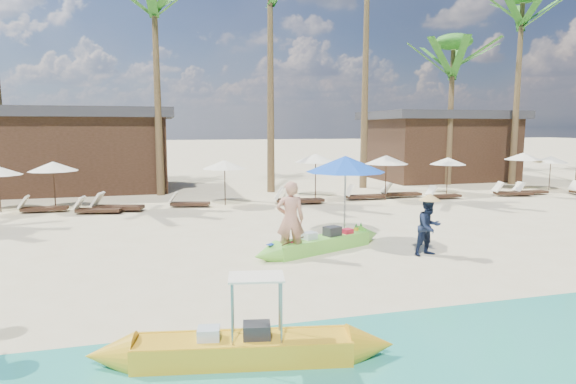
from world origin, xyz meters
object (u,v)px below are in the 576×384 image
object	(u,v)px
yellow_canoe	(243,349)
tourist	(290,219)
green_canoe	(321,243)
blue_umbrella	(345,164)

from	to	relation	value
yellow_canoe	tourist	distance (m)	5.69
green_canoe	yellow_canoe	bearing A→B (deg)	-140.96
tourist	blue_umbrella	xyz separation A→B (m)	(2.05, 1.44, 1.27)
green_canoe	tourist	size ratio (longest dim) A/B	2.34
tourist	green_canoe	bearing A→B (deg)	-148.33
green_canoe	yellow_canoe	distance (m)	6.42
yellow_canoe	green_canoe	bearing A→B (deg)	71.24
yellow_canoe	tourist	size ratio (longest dim) A/B	2.46
tourist	blue_umbrella	distance (m)	2.81
tourist	blue_umbrella	bearing A→B (deg)	-135.40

